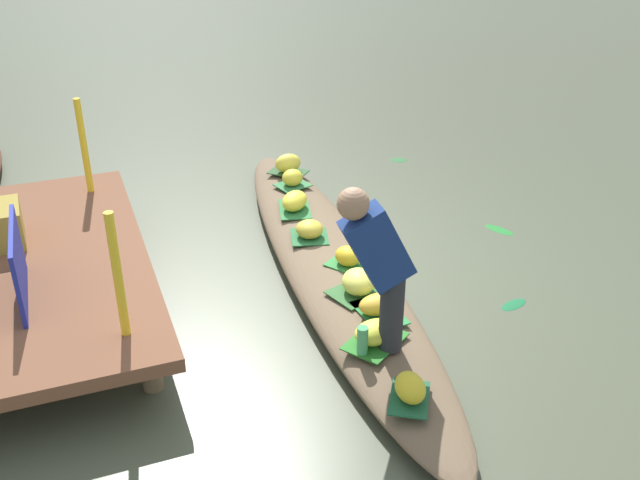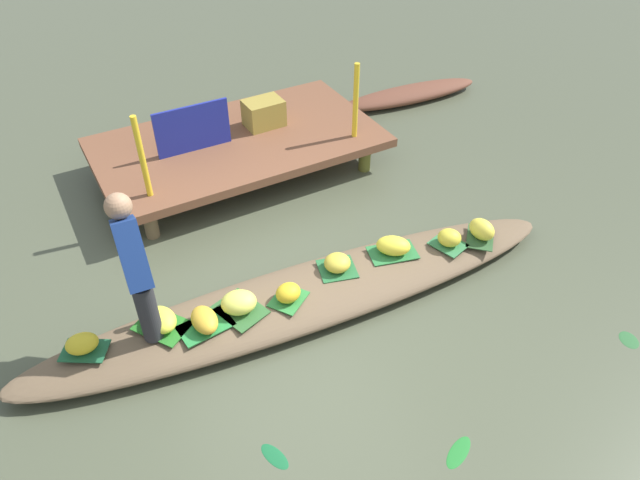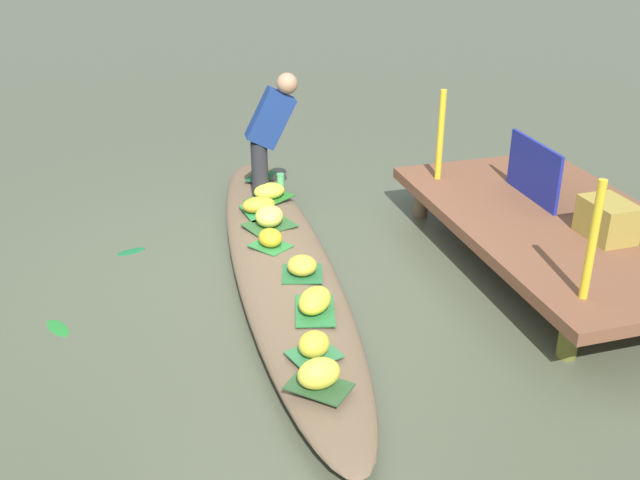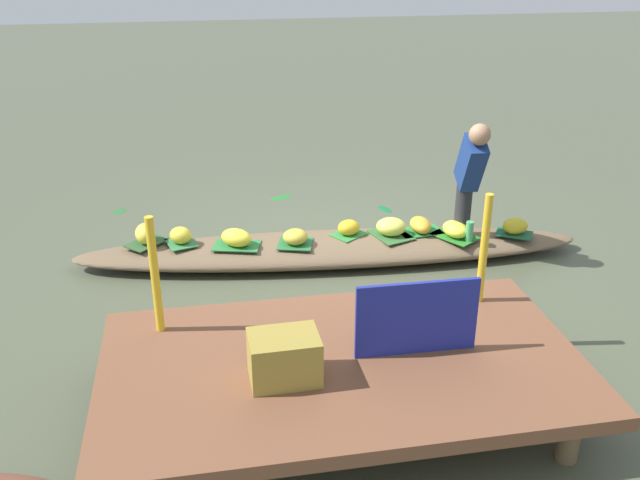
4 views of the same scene
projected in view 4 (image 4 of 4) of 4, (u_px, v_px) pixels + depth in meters
The scene contains 30 objects.
canal_water at pixel (331, 259), 6.94m from camera, with size 40.00×40.00×0.00m, color #4C523D.
dock_platform at pixel (342, 367), 4.62m from camera, with size 3.20×1.80×0.41m.
vendor_boat at pixel (331, 249), 6.90m from camera, with size 5.04×0.81×0.22m, color brown.
leaf_mat_0 at pixel (237, 246), 6.69m from camera, with size 0.44×0.28×0.01m, color #2B7439.
banana_bunch_0 at pixel (236, 238), 6.65m from camera, with size 0.32×0.22×0.17m, color yellow.
leaf_mat_1 at pixel (295, 244), 6.73m from camera, with size 0.33×0.31×0.01m, color #266735.
banana_bunch_1 at pixel (295, 237), 6.70m from camera, with size 0.23×0.24×0.15m, color gold.
leaf_mat_2 at pixel (514, 234), 6.95m from camera, with size 0.35×0.23×0.01m, color #1C5735.
banana_bunch_2 at pixel (515, 226), 6.92m from camera, with size 0.25×0.18×0.17m, color gold.
leaf_mat_3 at pixel (146, 243), 6.75m from camera, with size 0.38×0.25×0.01m, color #2C532B.
banana_bunch_3 at pixel (145, 234), 6.71m from camera, with size 0.27×0.19×0.19m, color yellow.
leaf_mat_4 at pixel (181, 243), 6.75m from camera, with size 0.31×0.26×0.01m, color #327643.
banana_bunch_4 at pixel (181, 235), 6.71m from camera, with size 0.22×0.20×0.16m, color yellow.
leaf_mat_5 at pixel (391, 235), 6.92m from camera, with size 0.42×0.32×0.01m, color #30622E.
banana_bunch_5 at pixel (391, 227), 6.88m from camera, with size 0.30×0.25×0.18m, color #E7E556.
leaf_mat_6 at pixel (420, 231), 7.00m from camera, with size 0.43×0.27×0.01m, color #28833C.
banana_bunch_6 at pixel (420, 225), 6.97m from camera, with size 0.31×0.20×0.15m, color gold.
leaf_mat_7 at pixel (455, 236), 6.89m from camera, with size 0.43×0.30×0.01m, color #287425.
banana_bunch_7 at pixel (455, 229), 6.86m from camera, with size 0.31×0.23×0.15m, color yellow.
leaf_mat_8 at pixel (349, 234), 6.93m from camera, with size 0.31×0.25×0.01m, color #308139.
banana_bunch_8 at pixel (349, 227), 6.90m from camera, with size 0.22×0.20×0.15m, color yellow.
vendor_person at pixel (470, 172), 6.59m from camera, with size 0.22×0.51×1.20m.
water_bottle at pixel (469, 232), 6.75m from camera, with size 0.07×0.07×0.21m, color #4DAB68.
market_banner at pixel (417, 318), 4.57m from camera, with size 0.83×0.03×0.53m, color navy.
railing_post_west at pixel (484, 249), 5.15m from camera, with size 0.06×0.06×0.87m, color yellow.
railing_post_east at pixel (155, 275), 4.76m from camera, with size 0.06×0.06×0.87m, color yellow.
produce_crate at pixel (284, 358), 4.34m from camera, with size 0.44×0.32×0.31m, color olive.
drifting_plant_0 at pixel (119, 211), 8.10m from camera, with size 0.20×0.15×0.01m, color #2A6131.
drifting_plant_1 at pixel (281, 197), 8.51m from camera, with size 0.30×0.12×0.01m, color #22782C.
drifting_plant_2 at pixel (385, 209), 8.16m from camera, with size 0.26×0.11×0.01m, color #186334.
Camera 4 is at (1.22, 6.13, 3.03)m, focal length 38.83 mm.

